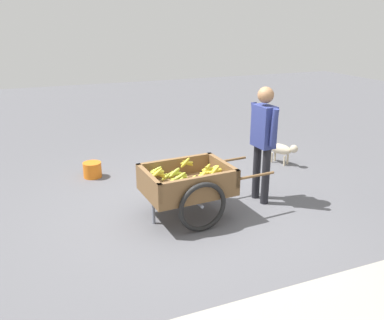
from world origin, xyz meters
The scene contains 5 objects.
ground_plane centered at (0.00, 0.00, 0.00)m, with size 24.00×24.00×0.00m, color #56565B.
fruit_cart centered at (0.15, 0.11, 0.44)m, with size 1.70×0.98×0.72m.
vendor_person centered at (-0.99, 0.03, 0.98)m, with size 0.22×0.59×1.63m.
dog centered at (-2.16, -1.17, 0.27)m, with size 0.35×0.63×0.40m.
plastic_bucket centered at (1.09, -1.78, 0.13)m, with size 0.30×0.30×0.25m, color orange.
Camera 1 is at (1.91, 4.61, 2.46)m, focal length 38.04 mm.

